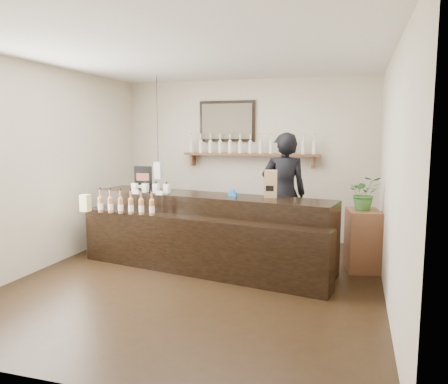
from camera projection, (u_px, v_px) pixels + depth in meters
ground at (199, 280)px, 5.60m from camera, size 5.00×5.00×0.00m
room_shell at (198, 147)px, 5.37m from camera, size 5.00×5.00×5.00m
back_wall_decor at (237, 140)px, 7.66m from camera, size 2.66×0.96×1.69m
counter at (204, 234)px, 6.11m from camera, size 3.67×1.60×1.18m
promo_sign at (143, 179)px, 6.41m from camera, size 0.27×0.04×0.38m
paper_bag at (271, 184)px, 5.86m from camera, size 0.19×0.15×0.37m
tape_dispenser at (233, 193)px, 6.01m from camera, size 0.13×0.08×0.10m
side_cabinet at (362, 240)px, 5.98m from camera, size 0.51×0.63×0.83m
potted_plant at (364, 193)px, 5.90m from camera, size 0.48×0.44×0.46m
shopkeeper at (284, 186)px, 6.69m from camera, size 0.89×0.70×2.13m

